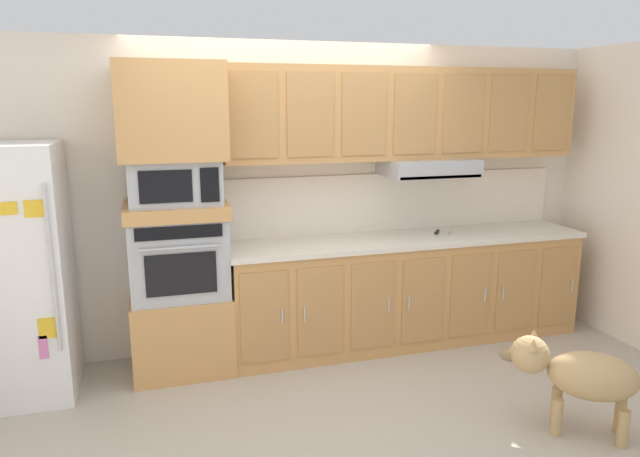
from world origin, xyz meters
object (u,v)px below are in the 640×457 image
at_px(dog, 578,373).
at_px(built_in_oven, 178,256).
at_px(microwave, 174,181).
at_px(screwdriver, 438,232).
at_px(refrigerator, 9,273).

bearing_deg(dog, built_in_oven, 2.05).
distance_m(microwave, dog, 2.99).
bearing_deg(dog, screwdriver, -49.03).
xyz_separation_m(microwave, screwdriver, (2.17, 0.03, -0.53)).
height_order(refrigerator, built_in_oven, refrigerator).
height_order(microwave, dog, microwave).
height_order(refrigerator, screwdriver, refrigerator).
relative_size(refrigerator, microwave, 2.73).
bearing_deg(built_in_oven, dog, -35.45).
height_order(screwdriver, dog, screwdriver).
bearing_deg(screwdriver, microwave, -179.09).
bearing_deg(refrigerator, screwdriver, 1.77).
height_order(refrigerator, microwave, refrigerator).
relative_size(built_in_oven, microwave, 1.09).
distance_m(built_in_oven, dog, 2.84).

